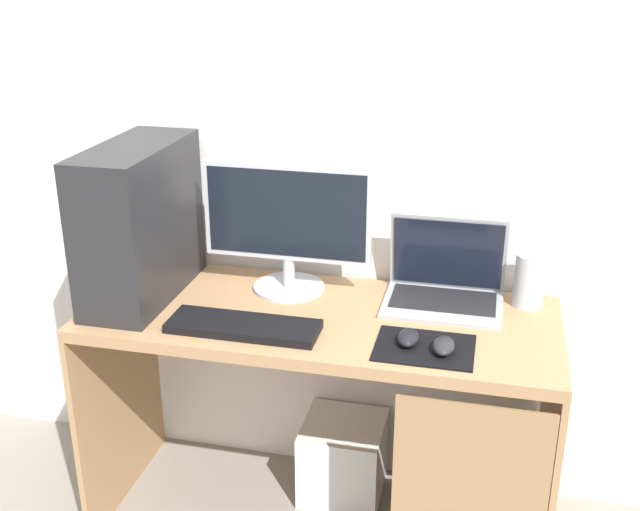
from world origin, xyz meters
name	(u,v)px	position (x,y,z in m)	size (l,w,h in m)	color
wall_back	(345,98)	(0.00, 0.32, 1.30)	(4.00, 0.05, 2.60)	silver
desk	(326,363)	(0.02, -0.01, 0.58)	(1.36, 0.55, 0.74)	#A37A51
pc_tower	(140,222)	(-0.55, 0.02, 0.97)	(0.20, 0.49, 0.46)	#232326
monitor	(287,227)	(-0.13, 0.14, 0.94)	(0.51, 0.22, 0.40)	#B7BCC6
laptop	(444,286)	(0.34, 0.16, 0.79)	(0.35, 0.25, 0.25)	#9EA3A8
speaker	(529,280)	(0.58, 0.19, 0.82)	(0.09, 0.09, 0.16)	#B7BCC6
keyboard	(244,326)	(-0.18, -0.15, 0.75)	(0.42, 0.14, 0.02)	black
mousepad	(425,348)	(0.32, -0.14, 0.74)	(0.26, 0.20, 0.01)	black
mouse_left	(408,338)	(0.27, -0.13, 0.76)	(0.06, 0.10, 0.03)	black
mouse_right	(444,346)	(0.37, -0.16, 0.76)	(0.06, 0.10, 0.03)	#232326
subwoofer	(343,458)	(0.04, 0.15, 0.13)	(0.26, 0.26, 0.26)	white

